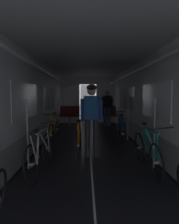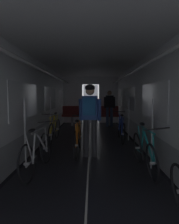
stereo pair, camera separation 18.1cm
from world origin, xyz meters
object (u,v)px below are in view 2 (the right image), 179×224
bicycle_yellow (54,130)px  person_cyclist_aisle (90,112)px  bicycle_blue (121,130)px  bicycle_silver (37,153)px  bicycle_teal (144,152)px  bench_seat_far_left (72,114)px  person_standing_near_bench (110,106)px  bicycle_orange_in_aisle (78,139)px  bench_seat_far_right (109,114)px

bicycle_yellow → person_cyclist_aisle: 2.05m
bicycle_yellow → bicycle_blue: size_ratio=1.00×
bicycle_silver → bicycle_teal: 2.05m
bench_seat_far_left → person_cyclist_aisle: bearing=-79.9°
bicycle_blue → person_standing_near_bench: person_standing_near_bench is taller
bicycle_silver → bicycle_orange_in_aisle: (0.69, 1.27, 0.00)m
bicycle_orange_in_aisle → bicycle_silver: bearing=-118.4°
bench_seat_far_right → bicycle_silver: size_ratio=0.58×
bicycle_yellow → person_cyclist_aisle: person_cyclist_aisle is taller
bicycle_teal → person_cyclist_aisle: (-1.06, 0.93, 0.69)m
bicycle_orange_in_aisle → person_standing_near_bench: size_ratio=1.00×
person_cyclist_aisle → bicycle_silver: bearing=-134.6°
bench_seat_far_right → bicycle_silver: 6.49m
person_cyclist_aisle → person_standing_near_bench: 4.91m
bicycle_teal → person_cyclist_aisle: bearing=138.7°
bench_seat_far_right → bicycle_teal: bearing=-88.3°
bicycle_yellow → bicycle_blue: 2.12m
bicycle_yellow → bicycle_teal: 3.32m
bicycle_orange_in_aisle → bench_seat_far_left: bearing=97.2°
bicycle_yellow → bicycle_orange_in_aisle: bearing=-57.2°
bench_seat_far_right → bicycle_blue: (0.11, -3.55, -0.18)m
person_cyclist_aisle → bench_seat_far_left: bearing=100.1°
bench_seat_far_right → bicycle_teal: size_ratio=0.58×
bicycle_yellow → bicycle_teal: bicycle_teal is taller
bench_seat_far_left → person_standing_near_bench: size_ratio=0.58×
bench_seat_far_left → bicycle_yellow: bench_seat_far_left is taller
bicycle_blue → bicycle_teal: bearing=-88.4°
bicycle_yellow → bicycle_silver: bearing=-86.7°
person_standing_near_bench → bicycle_yellow: bearing=-121.6°
bicycle_silver → person_cyclist_aisle: 1.57m
bench_seat_far_right → bicycle_silver: (-1.87, -6.21, -0.19)m
bench_seat_far_right → bicycle_blue: bearing=-88.2°
bicycle_yellow → bicycle_silver: (0.15, -2.56, -0.00)m
bench_seat_far_right → bicycle_yellow: size_ratio=0.58×
bicycle_orange_in_aisle → person_standing_near_bench: bearing=75.5°
bench_seat_far_left → person_standing_near_bench: bearing=-11.8°
bicycle_orange_in_aisle → bicycle_blue: bearing=47.2°
bicycle_yellow → bicycle_teal: bearing=-48.6°
bicycle_yellow → bicycle_silver: bicycle_silver is taller
bicycle_teal → bicycle_orange_in_aisle: bicycle_teal is taller
bench_seat_far_left → bicycle_orange_in_aisle: (0.62, -4.94, -0.18)m
bicycle_yellow → person_standing_near_bench: 3.89m
bicycle_blue → bicycle_silver: 3.32m
bench_seat_far_left → bench_seat_far_right: size_ratio=1.00×
bicycle_blue → person_cyclist_aisle: size_ratio=0.98×
person_cyclist_aisle → bicycle_teal: bearing=-41.3°
bicycle_blue → person_cyclist_aisle: (-0.98, -1.66, 0.69)m
bicycle_silver → person_standing_near_bench: (1.87, 5.84, 0.59)m
bicycle_silver → person_standing_near_bench: size_ratio=1.00×
bicycle_silver → person_cyclist_aisle: (0.99, 1.01, 0.69)m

